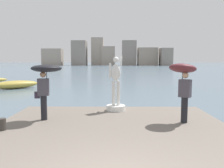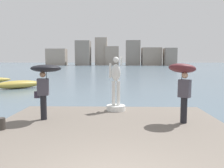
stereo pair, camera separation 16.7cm
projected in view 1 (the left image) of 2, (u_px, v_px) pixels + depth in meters
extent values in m
plane|color=slate|center=(114.00, 74.00, 43.65)|extent=(400.00, 400.00, 0.00)
cube|color=#70665B|center=(110.00, 154.00, 5.83)|extent=(7.69, 10.02, 0.40)
cylinder|color=white|center=(116.00, 108.00, 9.97)|extent=(0.80, 0.80, 0.22)
cylinder|color=white|center=(113.00, 93.00, 9.91)|extent=(0.15, 0.15, 1.04)
cylinder|color=white|center=(118.00, 93.00, 9.91)|extent=(0.15, 0.15, 1.04)
ellipsoid|color=white|center=(116.00, 73.00, 9.82)|extent=(0.38, 0.26, 0.71)
sphere|color=white|center=(116.00, 60.00, 9.77)|extent=(0.24, 0.24, 0.24)
cylinder|color=white|center=(110.00, 71.00, 9.82)|extent=(0.10, 0.10, 0.62)
cylinder|color=white|center=(121.00, 61.00, 10.04)|extent=(0.10, 0.59, 0.40)
cylinder|color=black|center=(44.00, 108.00, 8.38)|extent=(0.22, 0.22, 0.88)
cube|color=#47424C|center=(43.00, 87.00, 8.30)|extent=(0.41, 0.28, 0.60)
sphere|color=#A87A5B|center=(43.00, 75.00, 8.26)|extent=(0.21, 0.21, 0.21)
cylinder|color=#262626|center=(47.00, 78.00, 8.32)|extent=(0.02, 0.02, 0.54)
ellipsoid|color=black|center=(46.00, 68.00, 8.29)|extent=(1.19, 1.19, 0.31)
cube|color=#332838|center=(37.00, 95.00, 8.33)|extent=(0.19, 0.12, 0.24)
cylinder|color=black|center=(184.00, 110.00, 8.01)|extent=(0.22, 0.22, 0.88)
cube|color=#47424C|center=(185.00, 88.00, 7.93)|extent=(0.45, 0.42, 0.60)
sphere|color=tan|center=(185.00, 75.00, 7.89)|extent=(0.21, 0.21, 0.21)
cylinder|color=#262626|center=(182.00, 78.00, 8.00)|extent=(0.02, 0.02, 0.55)
ellipsoid|color=#5B2328|center=(183.00, 68.00, 7.97)|extent=(1.29, 1.30, 0.45)
cylinder|color=#38332D|center=(2.00, 124.00, 7.15)|extent=(0.24, 0.24, 0.36)
ellipsoid|color=#B2993D|center=(15.00, 85.00, 20.90)|extent=(3.87, 3.52, 0.72)
cube|color=#A89989|center=(53.00, 57.00, 114.48)|extent=(9.47, 5.96, 8.04)
cube|color=gray|center=(79.00, 53.00, 114.86)|extent=(6.93, 8.00, 11.85)
cube|color=#A89989|center=(97.00, 52.00, 117.69)|extent=(5.86, 5.52, 13.64)
cube|color=#A89989|center=(108.00, 56.00, 116.32)|extent=(6.67, 4.22, 9.29)
cube|color=gray|center=(129.00, 53.00, 114.88)|extent=(6.87, 5.01, 12.03)
cube|color=gray|center=(147.00, 57.00, 114.84)|extent=(9.21, 7.69, 8.51)
cube|color=gray|center=(166.00, 57.00, 111.42)|extent=(5.35, 7.53, 8.18)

